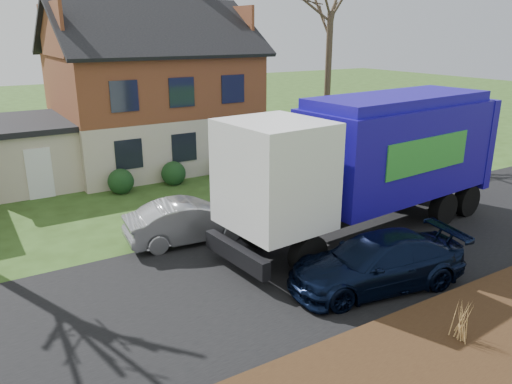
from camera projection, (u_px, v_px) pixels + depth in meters
ground at (269, 276)px, 14.08m from camera, size 120.00×120.00×0.00m
road at (269, 276)px, 14.08m from camera, size 80.00×7.00×0.02m
mulch_verge at (416, 378)px, 9.74m from camera, size 80.00×3.50×0.30m
main_house at (142, 85)px, 24.85m from camera, size 12.95×8.95×9.26m
garbage_truck at (373, 156)px, 16.56m from camera, size 10.91×3.75×4.59m
silver_sedan at (190, 221)px, 16.30m from camera, size 4.33×1.87×1.39m
navy_wagon at (377, 262)px, 13.32m from camera, size 5.20×2.89×1.43m
grass_clump_mid at (464, 320)px, 10.60m from camera, size 0.32×0.27×0.91m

